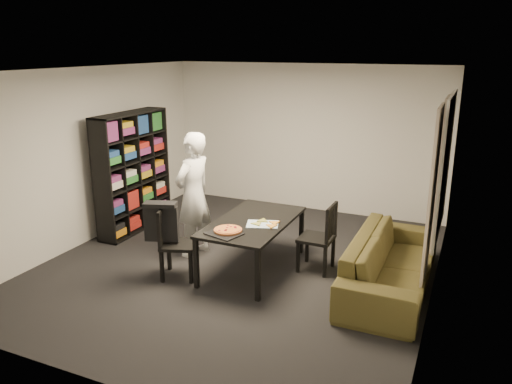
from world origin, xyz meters
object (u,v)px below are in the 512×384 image
at_px(bookshelf, 133,172).
at_px(chair_left, 172,238).
at_px(dining_table, 253,225).
at_px(baking_tray, 224,234).
at_px(pepperoni_pizza, 228,230).
at_px(chair_right, 323,233).
at_px(person, 193,195).
at_px(sofa, 391,263).

height_order(bookshelf, chair_left, bookshelf).
bearing_deg(dining_table, chair_left, -143.98).
bearing_deg(dining_table, bookshelf, 165.06).
bearing_deg(chair_left, baking_tray, -106.76).
height_order(chair_left, pepperoni_pizza, chair_left).
relative_size(chair_right, person, 0.53).
distance_m(dining_table, baking_tray, 0.61).
xyz_separation_m(dining_table, sofa, (1.77, 0.18, -0.29)).
bearing_deg(bookshelf, pepperoni_pizza, -26.64).
relative_size(bookshelf, person, 1.07).
xyz_separation_m(bookshelf, baking_tray, (2.26, -1.23, -0.26)).
relative_size(dining_table, pepperoni_pizza, 4.71).
bearing_deg(pepperoni_pizza, bookshelf, 153.36).
height_order(dining_table, pepperoni_pizza, pepperoni_pizza).
xyz_separation_m(baking_tray, pepperoni_pizza, (0.01, 0.08, 0.02)).
height_order(chair_left, baking_tray, chair_left).
xyz_separation_m(chair_left, baking_tray, (0.74, 0.03, 0.16)).
distance_m(bookshelf, sofa, 4.23).
relative_size(dining_table, sofa, 0.72).
height_order(bookshelf, person, bookshelf).
distance_m(dining_table, sofa, 1.81).
height_order(bookshelf, pepperoni_pizza, bookshelf).
bearing_deg(pepperoni_pizza, dining_table, 77.79).
height_order(baking_tray, sofa, baking_tray).
xyz_separation_m(chair_left, chair_right, (1.72, 0.95, -0.00)).
xyz_separation_m(chair_left, person, (-0.12, 0.76, 0.35)).
bearing_deg(dining_table, person, 172.29).
bearing_deg(chair_right, bookshelf, -94.64).
bearing_deg(person, bookshelf, -98.75).
height_order(dining_table, chair_left, chair_left).
distance_m(bookshelf, chair_left, 2.02).
xyz_separation_m(person, baking_tray, (0.85, -0.72, -0.19)).
xyz_separation_m(chair_right, person, (-1.84, -0.19, 0.36)).
xyz_separation_m(pepperoni_pizza, sofa, (1.88, 0.68, -0.38)).
distance_m(chair_right, sofa, 0.95).
distance_m(chair_right, baking_tray, 1.35).
xyz_separation_m(dining_table, baking_tray, (-0.12, -0.59, 0.07)).
height_order(chair_right, pepperoni_pizza, chair_right).
relative_size(dining_table, person, 0.93).
distance_m(chair_left, pepperoni_pizza, 0.78).
relative_size(chair_right, baking_tray, 2.32).
distance_m(bookshelf, baking_tray, 2.59).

